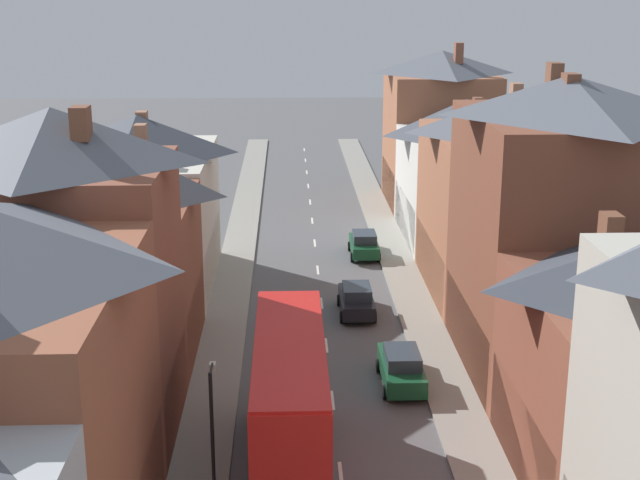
% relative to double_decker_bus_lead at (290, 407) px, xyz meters
% --- Properties ---
extents(pavement_left, '(2.20, 104.00, 0.14)m').
position_rel_double_decker_bus_lead_xyz_m(pavement_left, '(-3.29, 20.21, -2.75)').
color(pavement_left, gray).
rests_on(pavement_left, ground).
extents(pavement_right, '(2.20, 104.00, 0.14)m').
position_rel_double_decker_bus_lead_xyz_m(pavement_right, '(6.91, 20.21, -2.75)').
color(pavement_right, gray).
rests_on(pavement_right, ground).
extents(centre_line_dashes, '(0.14, 97.80, 0.01)m').
position_rel_double_decker_bus_lead_xyz_m(centre_line_dashes, '(1.81, 18.21, -2.81)').
color(centre_line_dashes, silver).
rests_on(centre_line_dashes, ground).
extents(terrace_row_left, '(8.00, 56.99, 12.96)m').
position_rel_double_decker_bus_lead_xyz_m(terrace_row_left, '(-8.37, -0.93, 2.64)').
color(terrace_row_left, beige).
rests_on(terrace_row_left, ground).
extents(terrace_row_right, '(8.00, 75.20, 13.59)m').
position_rel_double_decker_bus_lead_xyz_m(terrace_row_right, '(11.99, 8.34, 2.89)').
color(terrace_row_right, '#B2704C').
rests_on(terrace_row_right, ground).
extents(double_decker_bus_lead, '(2.74, 10.80, 5.30)m').
position_rel_double_decker_bus_lead_xyz_m(double_decker_bus_lead, '(0.00, 0.00, 0.00)').
color(double_decker_bus_lead, red).
rests_on(double_decker_bus_lead, ground).
extents(car_near_silver, '(1.90, 4.40, 1.69)m').
position_rel_double_decker_bus_lead_xyz_m(car_near_silver, '(4.91, 7.60, -1.96)').
color(car_near_silver, '#144728').
rests_on(car_near_silver, ground).
extents(car_parked_right_a, '(1.90, 4.19, 1.65)m').
position_rel_double_decker_bus_lead_xyz_m(car_parked_right_a, '(3.61, 16.45, -1.99)').
color(car_parked_right_a, black).
rests_on(car_parked_right_a, ground).
extents(car_mid_black, '(1.90, 4.03, 1.64)m').
position_rel_double_decker_bus_lead_xyz_m(car_mid_black, '(4.91, 27.01, -1.99)').
color(car_mid_black, '#144728').
rests_on(car_mid_black, ground).
extents(street_lamp, '(0.20, 1.12, 5.50)m').
position_rel_double_decker_bus_lead_xyz_m(street_lamp, '(-2.44, -2.78, 0.43)').
color(street_lamp, black).
rests_on(street_lamp, ground).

